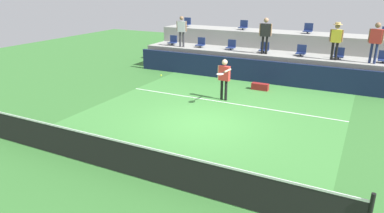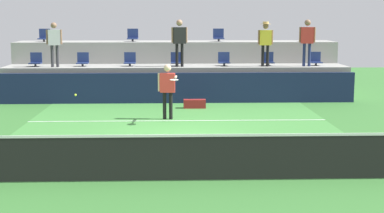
{
  "view_description": "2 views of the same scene",
  "coord_description": "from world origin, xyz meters",
  "px_view_note": "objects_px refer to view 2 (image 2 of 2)",
  "views": [
    {
      "loc": [
        4.76,
        -10.09,
        4.5
      ],
      "look_at": [
        0.09,
        -0.95,
        0.91
      ],
      "focal_mm": 32.66,
      "sensor_mm": 36.0,
      "label": 1
    },
    {
      "loc": [
        -0.19,
        -14.76,
        3.17
      ],
      "look_at": [
        0.31,
        -0.97,
        0.97
      ],
      "focal_mm": 53.92,
      "sensor_mm": 36.0,
      "label": 2
    }
  ],
  "objects_px": {
    "stadium_chair_lower_center": "(177,60)",
    "spectator_with_hat": "(265,39)",
    "stadium_chair_lower_left": "(83,60)",
    "stadium_chair_lower_mid_right": "(224,60)",
    "stadium_chair_lower_mid_left": "(130,60)",
    "stadium_chair_lower_right": "(268,60)",
    "stadium_chair_upper_right": "(219,36)",
    "spectator_leaning_on_rail": "(179,38)",
    "spectator_in_white": "(54,40)",
    "tennis_player": "(168,86)",
    "spectator_in_grey": "(307,38)",
    "equipment_bag": "(195,104)",
    "stadium_chair_lower_far_left": "(36,61)",
    "stadium_chair_lower_far_right": "(315,60)",
    "stadium_chair_upper_far_left": "(44,36)",
    "stadium_chair_upper_far_right": "(305,36)",
    "tennis_ball": "(75,95)",
    "stadium_chair_upper_left": "(133,36)"
  },
  "relations": [
    {
      "from": "stadium_chair_lower_mid_left",
      "to": "stadium_chair_lower_right",
      "type": "height_order",
      "value": "same"
    },
    {
      "from": "stadium_chair_lower_mid_left",
      "to": "stadium_chair_upper_far_left",
      "type": "distance_m",
      "value": 4.11
    },
    {
      "from": "stadium_chair_upper_far_left",
      "to": "tennis_player",
      "type": "distance_m",
      "value": 8.23
    },
    {
      "from": "stadium_chair_lower_far_left",
      "to": "stadium_chair_upper_left",
      "type": "bearing_deg",
      "value": 26.84
    },
    {
      "from": "stadium_chair_lower_mid_right",
      "to": "spectator_leaning_on_rail",
      "type": "xyz_separation_m",
      "value": [
        -1.71,
        -0.38,
        0.85
      ]
    },
    {
      "from": "stadium_chair_lower_center",
      "to": "spectator_in_grey",
      "type": "distance_m",
      "value": 5.0
    },
    {
      "from": "stadium_chair_lower_mid_right",
      "to": "equipment_bag",
      "type": "relative_size",
      "value": 0.68
    },
    {
      "from": "stadium_chair_upper_right",
      "to": "spectator_in_grey",
      "type": "relative_size",
      "value": 0.3
    },
    {
      "from": "stadium_chair_upper_left",
      "to": "spectator_leaning_on_rail",
      "type": "bearing_deg",
      "value": -49.24
    },
    {
      "from": "stadium_chair_upper_far_right",
      "to": "tennis_ball",
      "type": "bearing_deg",
      "value": -141.1
    },
    {
      "from": "stadium_chair_lower_mid_left",
      "to": "spectator_in_white",
      "type": "distance_m",
      "value": 2.89
    },
    {
      "from": "spectator_with_hat",
      "to": "equipment_bag",
      "type": "xyz_separation_m",
      "value": [
        -2.74,
        -2.05,
        -2.12
      ]
    },
    {
      "from": "stadium_chair_lower_far_right",
      "to": "stadium_chair_upper_far_left",
      "type": "relative_size",
      "value": 1.0
    },
    {
      "from": "stadium_chair_lower_right",
      "to": "stadium_chair_upper_far_right",
      "type": "distance_m",
      "value": 2.7
    },
    {
      "from": "stadium_chair_lower_right",
      "to": "stadium_chair_upper_far_right",
      "type": "relative_size",
      "value": 1.0
    },
    {
      "from": "stadium_chair_lower_center",
      "to": "spectator_with_hat",
      "type": "height_order",
      "value": "spectator_with_hat"
    },
    {
      "from": "stadium_chair_lower_mid_right",
      "to": "spectator_in_grey",
      "type": "xyz_separation_m",
      "value": [
        3.1,
        -0.38,
        0.85
      ]
    },
    {
      "from": "stadium_chair_lower_left",
      "to": "stadium_chair_lower_mid_right",
      "type": "height_order",
      "value": "same"
    },
    {
      "from": "stadium_chair_upper_right",
      "to": "stadium_chair_lower_mid_left",
      "type": "bearing_deg",
      "value": -152.96
    },
    {
      "from": "stadium_chair_lower_right",
      "to": "spectator_leaning_on_rail",
      "type": "bearing_deg",
      "value": -173.57
    },
    {
      "from": "stadium_chair_lower_far_left",
      "to": "stadium_chair_lower_far_right",
      "type": "distance_m",
      "value": 10.68
    },
    {
      "from": "stadium_chair_lower_far_right",
      "to": "tennis_ball",
      "type": "bearing_deg",
      "value": -149.38
    },
    {
      "from": "stadium_chair_upper_far_left",
      "to": "spectator_leaning_on_rail",
      "type": "relative_size",
      "value": 0.3
    },
    {
      "from": "equipment_bag",
      "to": "stadium_chair_upper_right",
      "type": "bearing_deg",
      "value": 74.71
    },
    {
      "from": "tennis_ball",
      "to": "equipment_bag",
      "type": "xyz_separation_m",
      "value": [
        3.64,
        2.54,
        -0.68
      ]
    },
    {
      "from": "stadium_chair_upper_far_right",
      "to": "tennis_ball",
      "type": "distance_m",
      "value": 10.88
    },
    {
      "from": "spectator_in_grey",
      "to": "stadium_chair_lower_mid_right",
      "type": "bearing_deg",
      "value": 172.94
    },
    {
      "from": "stadium_chair_upper_right",
      "to": "spectator_leaning_on_rail",
      "type": "xyz_separation_m",
      "value": [
        -1.64,
        -2.18,
        -0.0
      ]
    },
    {
      "from": "stadium_chair_lower_center",
      "to": "spectator_with_hat",
      "type": "bearing_deg",
      "value": -6.56
    },
    {
      "from": "equipment_bag",
      "to": "stadium_chair_lower_left",
      "type": "bearing_deg",
      "value": 149.68
    },
    {
      "from": "stadium_chair_lower_mid_right",
      "to": "equipment_bag",
      "type": "bearing_deg",
      "value": -116.74
    },
    {
      "from": "stadium_chair_lower_right",
      "to": "tennis_ball",
      "type": "bearing_deg",
      "value": -142.86
    },
    {
      "from": "spectator_in_grey",
      "to": "spectator_leaning_on_rail",
      "type": "bearing_deg",
      "value": -180.0
    },
    {
      "from": "spectator_in_white",
      "to": "stadium_chair_lower_mid_left",
      "type": "bearing_deg",
      "value": 7.93
    },
    {
      "from": "stadium_chair_lower_far_right",
      "to": "stadium_chair_lower_far_left",
      "type": "bearing_deg",
      "value": 180.0
    },
    {
      "from": "stadium_chair_upper_right",
      "to": "equipment_bag",
      "type": "relative_size",
      "value": 0.68
    },
    {
      "from": "stadium_chair_lower_center",
      "to": "spectator_in_white",
      "type": "xyz_separation_m",
      "value": [
        -4.53,
        -0.38,
        0.78
      ]
    },
    {
      "from": "stadium_chair_lower_far_left",
      "to": "stadium_chair_lower_left",
      "type": "height_order",
      "value": "same"
    },
    {
      "from": "tennis_player",
      "to": "stadium_chair_upper_left",
      "type": "bearing_deg",
      "value": 102.91
    },
    {
      "from": "stadium_chair_lower_right",
      "to": "tennis_player",
      "type": "xyz_separation_m",
      "value": [
        -3.83,
        -4.57,
        -0.43
      ]
    },
    {
      "from": "stadium_chair_lower_left",
      "to": "stadium_chair_lower_mid_left",
      "type": "relative_size",
      "value": 1.0
    },
    {
      "from": "stadium_chair_lower_far_right",
      "to": "stadium_chair_upper_far_right",
      "type": "height_order",
      "value": "stadium_chair_upper_far_right"
    },
    {
      "from": "stadium_chair_upper_right",
      "to": "tennis_player",
      "type": "xyz_separation_m",
      "value": [
        -2.06,
        -6.37,
        -1.28
      ]
    },
    {
      "from": "stadium_chair_lower_mid_right",
      "to": "stadium_chair_upper_far_left",
      "type": "bearing_deg",
      "value": 165.94
    },
    {
      "from": "spectator_in_grey",
      "to": "stadium_chair_lower_right",
      "type": "bearing_deg",
      "value": 164.67
    },
    {
      "from": "stadium_chair_lower_left",
      "to": "stadium_chair_upper_left",
      "type": "bearing_deg",
      "value": 45.22
    },
    {
      "from": "stadium_chair_lower_mid_right",
      "to": "spectator_leaning_on_rail",
      "type": "distance_m",
      "value": 1.95
    },
    {
      "from": "spectator_in_grey",
      "to": "stadium_chair_upper_right",
      "type": "bearing_deg",
      "value": 145.4
    },
    {
      "from": "stadium_chair_lower_far_right",
      "to": "spectator_with_hat",
      "type": "relative_size",
      "value": 0.31
    },
    {
      "from": "spectator_with_hat",
      "to": "spectator_in_grey",
      "type": "height_order",
      "value": "spectator_in_grey"
    }
  ]
}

